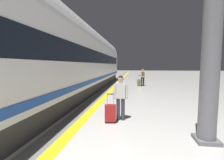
% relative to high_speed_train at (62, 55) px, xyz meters
% --- Properties ---
extents(safety_line_strip, '(0.36, 80.00, 0.01)m').
position_rel_high_speed_train_xyz_m(safety_line_strip, '(2.17, 1.30, -2.50)').
color(safety_line_strip, yellow).
rests_on(safety_line_strip, ground).
extents(tactile_edge_band, '(0.68, 80.00, 0.01)m').
position_rel_high_speed_train_xyz_m(tactile_edge_band, '(1.81, 1.30, -2.50)').
color(tactile_edge_band, slate).
rests_on(tactile_edge_band, ground).
extents(high_speed_train, '(2.94, 31.13, 4.97)m').
position_rel_high_speed_train_xyz_m(high_speed_train, '(0.00, 0.00, 0.00)').
color(high_speed_train, '#38383D').
rests_on(high_speed_train, ground).
extents(passenger_near, '(0.50, 0.22, 1.60)m').
position_rel_high_speed_train_xyz_m(passenger_near, '(3.52, -2.96, -1.57)').
color(passenger_near, '#383842').
rests_on(passenger_near, ground).
extents(suitcase_near, '(0.41, 0.28, 1.01)m').
position_rel_high_speed_train_xyz_m(suitcase_near, '(3.20, -3.28, -2.16)').
color(suitcase_near, '#A51E1E').
rests_on(suitcase_near, ground).
extents(passenger_mid, '(0.52, 0.36, 1.67)m').
position_rel_high_speed_train_xyz_m(passenger_mid, '(4.75, 6.85, -1.51)').
color(passenger_mid, black).
rests_on(passenger_mid, ground).
extents(suitcase_mid, '(0.40, 0.28, 1.02)m').
position_rel_high_speed_train_xyz_m(suitcase_mid, '(4.43, 6.60, -2.16)').
color(suitcase_mid, '#596038').
rests_on(suitcase_mid, ground).
extents(platform_pillar, '(0.56, 0.56, 3.60)m').
position_rel_high_speed_train_xyz_m(platform_pillar, '(5.86, -4.31, -0.78)').
color(platform_pillar, slate).
rests_on(platform_pillar, ground).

